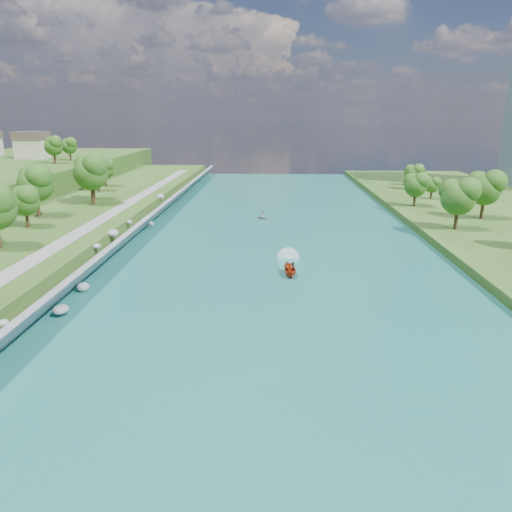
{
  "coord_description": "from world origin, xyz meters",
  "views": [
    {
      "loc": [
        -0.5,
        -58.67,
        22.03
      ],
      "look_at": [
        -2.92,
        10.96,
        2.5
      ],
      "focal_mm": 35.0,
      "sensor_mm": 36.0,
      "label": 1
    }
  ],
  "objects": [
    {
      "name": "ground",
      "position": [
        0.0,
        0.0,
        0.0
      ],
      "size": [
        260.0,
        260.0,
        0.0
      ],
      "primitive_type": "plane",
      "color": "#2D5119",
      "rests_on": "ground"
    },
    {
      "name": "trees_east",
      "position": [
        38.17,
        24.68,
        6.44
      ],
      "size": [
        16.37,
        143.84,
        11.83
      ],
      "color": "#224E15",
      "rests_on": "berm_east"
    },
    {
      "name": "riprap_bank",
      "position": [
        -25.86,
        19.39,
        1.81
      ],
      "size": [
        4.64,
        236.0,
        4.49
      ],
      "color": "slate",
      "rests_on": "ground"
    },
    {
      "name": "motorboat",
      "position": [
        1.95,
        10.95,
        0.78
      ],
      "size": [
        3.6,
        18.92,
        2.21
      ],
      "rotation": [
        0.0,
        0.0,
        3.25
      ],
      "color": "#AD2E0D",
      "rests_on": "river_water"
    },
    {
      "name": "river_water",
      "position": [
        0.0,
        20.0,
        0.05
      ],
      "size": [
        55.0,
        240.0,
        0.1
      ],
      "primitive_type": "cube",
      "color": "#1B6A60",
      "rests_on": "ground"
    },
    {
      "name": "ridge_west",
      "position": [
        -82.5,
        95.0,
        4.5
      ],
      "size": [
        60.0,
        120.0,
        9.0
      ],
      "primitive_type": "cube",
      "color": "#2D5119",
      "rests_on": "ground"
    },
    {
      "name": "trees_ridge",
      "position": [
        -70.02,
        88.54,
        13.09
      ],
      "size": [
        24.01,
        43.59,
        9.16
      ],
      "color": "#224E15",
      "rests_on": "ridge_west"
    },
    {
      "name": "riverside_path",
      "position": [
        -32.5,
        20.0,
        3.55
      ],
      "size": [
        3.0,
        200.0,
        0.1
      ],
      "primitive_type": "cube",
      "color": "gray",
      "rests_on": "berm_west"
    },
    {
      "name": "raft",
      "position": [
        -2.8,
        50.19,
        0.47
      ],
      "size": [
        3.24,
        3.2,
        1.68
      ],
      "rotation": [
        0.0,
        0.0,
        0.82
      ],
      "color": "gray",
      "rests_on": "river_water"
    }
  ]
}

